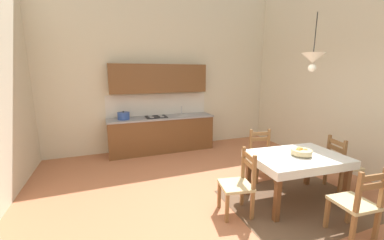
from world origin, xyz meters
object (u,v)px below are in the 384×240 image
at_px(dining_table, 296,163).
at_px(dining_chair_window_side, 342,165).
at_px(dining_chair_kitchen_side, 262,156).
at_px(dining_chair_tv_side, 238,184).
at_px(fruit_bowl, 301,152).
at_px(pendant_lamp, 313,59).
at_px(dining_chair_camera_side, 356,204).
at_px(kitchen_cabinetry, 161,118).

relative_size(dining_table, dining_chair_window_side, 1.56).
bearing_deg(dining_chair_kitchen_side, dining_chair_tv_side, -141.45).
distance_m(dining_table, dining_chair_window_side, 1.04).
relative_size(fruit_bowl, pendant_lamp, 0.37).
bearing_deg(pendant_lamp, dining_chair_camera_side, -94.13).
relative_size(dining_chair_camera_side, dining_chair_tv_side, 1.00).
relative_size(dining_chair_window_side, fruit_bowl, 3.10).
relative_size(dining_chair_camera_side, fruit_bowl, 3.10).
height_order(dining_table, pendant_lamp, pendant_lamp).
height_order(dining_table, dining_chair_camera_side, dining_chair_camera_side).
xyz_separation_m(kitchen_cabinetry, dining_chair_kitchen_side, (1.40, -2.29, -0.41)).
relative_size(dining_chair_kitchen_side, dining_chair_tv_side, 1.00).
bearing_deg(pendant_lamp, dining_table, 175.25).
bearing_deg(dining_chair_kitchen_side, dining_chair_camera_side, -89.02).
bearing_deg(dining_chair_kitchen_side, kitchen_cabinetry, 121.47).
distance_m(kitchen_cabinetry, fruit_bowl, 3.47).
relative_size(dining_table, dining_chair_kitchen_side, 1.56).
bearing_deg(fruit_bowl, dining_chair_camera_side, -89.37).
relative_size(kitchen_cabinetry, pendant_lamp, 3.30).
height_order(dining_chair_tv_side, pendant_lamp, pendant_lamp).
height_order(dining_chair_camera_side, pendant_lamp, pendant_lamp).
height_order(dining_chair_window_side, dining_chair_tv_side, same).
bearing_deg(dining_chair_tv_side, kitchen_cabinetry, 96.83).
height_order(dining_table, dining_chair_kitchen_side, dining_chair_kitchen_side).
relative_size(dining_table, dining_chair_camera_side, 1.56).
relative_size(dining_chair_kitchen_side, dining_chair_camera_side, 1.00).
relative_size(dining_chair_window_side, pendant_lamp, 1.16).
distance_m(dining_table, fruit_bowl, 0.19).
bearing_deg(dining_table, fruit_bowl, -43.50).
height_order(kitchen_cabinetry, fruit_bowl, kitchen_cabinetry).
xyz_separation_m(dining_chair_window_side, fruit_bowl, (-0.98, -0.04, 0.37)).
relative_size(kitchen_cabinetry, fruit_bowl, 8.84).
height_order(dining_chair_camera_side, dining_chair_tv_side, same).
bearing_deg(dining_chair_window_side, dining_chair_tv_side, 179.43).
distance_m(dining_chair_window_side, dining_chair_camera_side, 1.34).
xyz_separation_m(dining_chair_window_side, dining_chair_tv_side, (-2.03, 0.02, 0.00)).
xyz_separation_m(dining_chair_kitchen_side, dining_chair_tv_side, (-1.03, -0.82, 0.00)).
xyz_separation_m(kitchen_cabinetry, pendant_lamp, (1.50, -3.14, 1.33)).
bearing_deg(dining_chair_camera_side, dining_chair_window_side, 43.17).
relative_size(kitchen_cabinetry, dining_chair_tv_side, 2.85).
bearing_deg(dining_table, dining_chair_kitchen_side, 88.88).
distance_m(fruit_bowl, pendant_lamp, 1.37).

